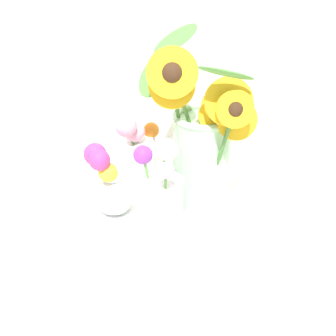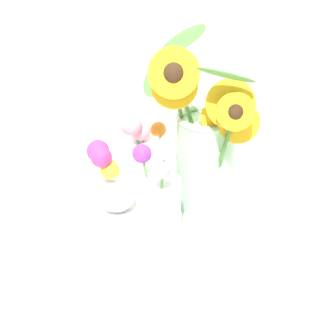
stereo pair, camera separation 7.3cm
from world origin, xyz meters
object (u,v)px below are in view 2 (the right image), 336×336
at_px(mason_jar_sunflowers, 205,145).
at_px(vase_bulb_right, 112,182).
at_px(serving_tray, 168,217).
at_px(vase_small_back, 145,153).
at_px(vase_small_center, 157,200).

xyz_separation_m(mason_jar_sunflowers, vase_bulb_right, (-0.18, -0.04, -0.07)).
relative_size(serving_tray, mason_jar_sunflowers, 1.27).
distance_m(serving_tray, vase_small_back, 0.14).
bearing_deg(vase_small_center, vase_bulb_right, 144.47).
bearing_deg(vase_small_back, vase_small_center, -75.84).
relative_size(serving_tray, vase_bulb_right, 2.91).
relative_size(mason_jar_sunflowers, vase_small_back, 1.87).
distance_m(mason_jar_sunflowers, vase_small_back, 0.14).
bearing_deg(mason_jar_sunflowers, vase_bulb_right, -168.66).
bearing_deg(mason_jar_sunflowers, vase_small_back, 156.42).
xyz_separation_m(serving_tray, mason_jar_sunflowers, (0.07, 0.03, 0.15)).
xyz_separation_m(mason_jar_sunflowers, vase_small_center, (-0.09, -0.10, -0.06)).
bearing_deg(vase_bulb_right, mason_jar_sunflowers, 11.34).
height_order(serving_tray, mason_jar_sunflowers, mason_jar_sunflowers).
xyz_separation_m(mason_jar_sunflowers, vase_small_back, (-0.12, 0.05, -0.05)).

